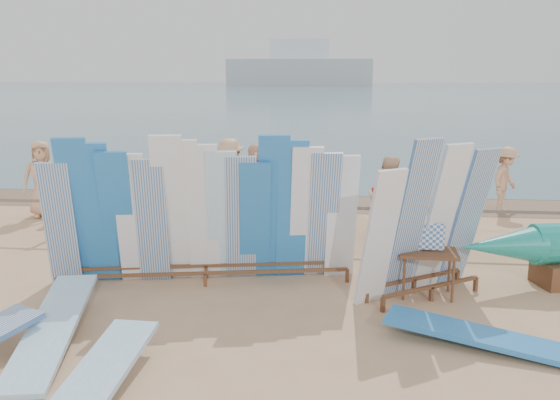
# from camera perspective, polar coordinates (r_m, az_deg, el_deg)

# --- Properties ---
(ground) EXTENTS (160.00, 160.00, 0.00)m
(ground) POSITION_cam_1_polar(r_m,az_deg,el_deg) (8.99, -6.55, -9.66)
(ground) COLOR tan
(ground) RESTS_ON ground
(ocean) EXTENTS (320.00, 240.00, 0.02)m
(ocean) POSITION_cam_1_polar(r_m,az_deg,el_deg) (136.20, 5.35, 10.53)
(ocean) COLOR #416575
(ocean) RESTS_ON ground
(wet_sand_strip) EXTENTS (40.00, 2.60, 0.01)m
(wet_sand_strip) POSITION_cam_1_polar(r_m,az_deg,el_deg) (15.82, -0.92, -0.09)
(wet_sand_strip) COLOR brown
(wet_sand_strip) RESTS_ON ground
(distant_ship) EXTENTS (45.00, 8.00, 14.00)m
(distant_ship) POSITION_cam_1_polar(r_m,az_deg,el_deg) (188.67, 1.88, 12.58)
(distant_ship) COLOR #999EA3
(distant_ship) RESTS_ON ocean
(fence) EXTENTS (12.08, 0.08, 0.90)m
(fence) POSITION_cam_1_polar(r_m,az_deg,el_deg) (11.62, -3.43, -1.34)
(fence) COLOR #6F5F54
(fence) RESTS_ON ground
(main_surfboard_rack) EXTENTS (4.93, 1.48, 2.44)m
(main_surfboard_rack) POSITION_cam_1_polar(r_m,az_deg,el_deg) (9.47, -7.39, -1.62)
(main_surfboard_rack) COLOR brown
(main_surfboard_rack) RESTS_ON ground
(side_surfboard_rack) EXTENTS (2.15, 1.72, 2.46)m
(side_surfboard_rack) POSITION_cam_1_polar(r_m,az_deg,el_deg) (9.04, 13.94, -2.41)
(side_surfboard_rack) COLOR brown
(side_surfboard_rack) RESTS_ON ground
(vendor_table) EXTENTS (0.89, 0.65, 1.14)m
(vendor_table) POSITION_cam_1_polar(r_m,az_deg,el_deg) (9.28, 13.98, -6.76)
(vendor_table) COLOR brown
(vendor_table) RESTS_ON ground
(flat_board_a) EXTENTS (1.07, 2.74, 0.44)m
(flat_board_a) POSITION_cam_1_polar(r_m,az_deg,el_deg) (8.16, -20.92, -12.76)
(flat_board_a) COLOR #92C8E9
(flat_board_a) RESTS_ON ground
(flat_board_d) EXTENTS (2.74, 1.39, 0.26)m
(flat_board_d) POSITION_cam_1_polar(r_m,az_deg,el_deg) (7.95, 19.98, -13.34)
(flat_board_d) COLOR #2674C0
(flat_board_d) RESTS_ON ground
(beach_chair_left) EXTENTS (0.68, 0.69, 0.82)m
(beach_chair_left) POSITION_cam_1_polar(r_m,az_deg,el_deg) (12.18, 1.90, -2.61)
(beach_chair_left) COLOR #B11218
(beach_chair_left) RESTS_ON ground
(beach_chair_right) EXTENTS (0.84, 0.85, 0.97)m
(beach_chair_right) POSITION_cam_1_polar(r_m,az_deg,el_deg) (12.28, 1.72, -2.27)
(beach_chair_right) COLOR #B11218
(beach_chair_right) RESTS_ON ground
(stroller) EXTENTS (0.77, 0.88, 1.01)m
(stroller) POSITION_cam_1_polar(r_m,az_deg,el_deg) (12.37, 10.34, -1.77)
(stroller) COLOR #B11218
(stroller) RESTS_ON ground
(beachgoer_2) EXTENTS (0.95, 0.93, 1.85)m
(beachgoer_2) POSITION_cam_1_polar(r_m,az_deg,el_deg) (12.73, -10.39, 1.00)
(beachgoer_2) COLOR beige
(beachgoer_2) RESTS_ON ground
(beachgoer_extra_1) EXTENTS (0.93, 1.04, 1.67)m
(beachgoer_extra_1) POSITION_cam_1_polar(r_m,az_deg,el_deg) (14.88, -19.03, 1.77)
(beachgoer_extra_1) COLOR #8C6042
(beachgoer_extra_1) RESTS_ON ground
(beachgoer_8) EXTENTS (0.93, 0.69, 1.73)m
(beachgoer_8) POSITION_cam_1_polar(r_m,az_deg,el_deg) (12.04, 10.32, 0.09)
(beachgoer_8) COLOR beige
(beachgoer_8) RESTS_ON ground
(beachgoer_5) EXTENTS (0.63, 1.56, 1.64)m
(beachgoer_5) POSITION_cam_1_polar(r_m,az_deg,el_deg) (14.83, -2.26, 2.33)
(beachgoer_5) COLOR beige
(beachgoer_5) RESTS_ON ground
(beachgoer_0) EXTENTS (0.98, 0.72, 1.81)m
(beachgoer_0) POSITION_cam_1_polar(r_m,az_deg,el_deg) (15.01, -21.91, 1.90)
(beachgoer_0) COLOR tan
(beachgoer_0) RESTS_ON ground
(beachgoer_4) EXTENTS (1.03, 0.91, 1.66)m
(beachgoer_4) POSITION_cam_1_polar(r_m,az_deg,el_deg) (12.27, -1.96, 0.32)
(beachgoer_4) COLOR #8C6042
(beachgoer_4) RESTS_ON ground
(beachgoer_3) EXTENTS (1.30, 0.86, 1.86)m
(beachgoer_3) POSITION_cam_1_polar(r_m,az_deg,el_deg) (13.91, -4.83, 2.11)
(beachgoer_3) COLOR tan
(beachgoer_3) RESTS_ON ground
(beachgoer_9) EXTENTS (0.95, 1.10, 1.62)m
(beachgoer_9) POSITION_cam_1_polar(r_m,az_deg,el_deg) (15.34, 20.87, 1.82)
(beachgoer_9) COLOR tan
(beachgoer_9) RESTS_ON ground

